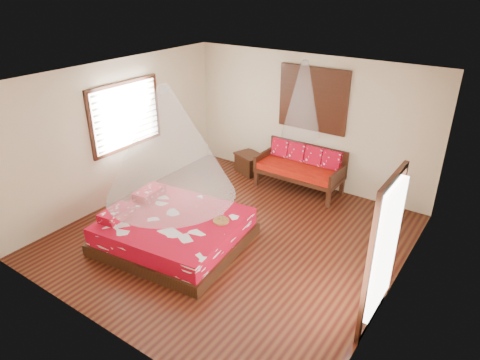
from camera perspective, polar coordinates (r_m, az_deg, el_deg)
name	(u,v)px	position (r m, az deg, el deg)	size (l,w,h in m)	color
room	(232,164)	(7.02, -1.13, 2.12)	(5.54, 5.54, 2.84)	black
bed	(174,230)	(7.46, -8.84, -6.65)	(2.48, 2.29, 0.65)	black
daybed	(301,166)	(9.20, 8.15, 1.83)	(1.82, 0.81, 0.95)	black
storage_chest	(250,163)	(9.99, 1.29, 2.26)	(0.79, 0.69, 0.46)	black
shutter_panel	(313,99)	(9.03, 9.69, 10.55)	(1.52, 0.06, 1.32)	black
window_left	(126,116)	(8.81, -14.96, 8.30)	(0.10, 1.74, 1.34)	black
glazed_door	(380,254)	(5.68, 18.22, -9.39)	(0.08, 1.02, 2.16)	black
wine_tray	(221,218)	(7.12, -2.55, -5.15)	(0.27, 0.27, 0.22)	brown
mosquito_net_main	(168,143)	(6.74, -9.60, 4.85)	(2.10, 2.10, 1.80)	white
mosquito_net_daybed	(303,100)	(8.60, 8.36, 10.57)	(0.78, 0.78, 1.50)	white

